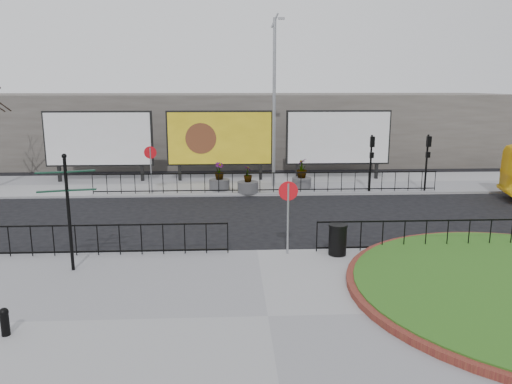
{
  "coord_description": "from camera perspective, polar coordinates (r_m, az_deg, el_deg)",
  "views": [
    {
      "loc": [
        -0.86,
        -16.27,
        5.66
      ],
      "look_at": [
        0.07,
        2.13,
        1.7
      ],
      "focal_mm": 35.0,
      "sensor_mm": 36.0,
      "label": 1
    }
  ],
  "objects": [
    {
      "name": "railing_far",
      "position": [
        26.12,
        1.24,
        1.11
      ],
      "size": [
        18.0,
        0.1,
        1.1
      ],
      "primitive_type": null,
      "color": "black",
      "rests_on": "pavement_far"
    },
    {
      "name": "ground",
      "position": [
        17.25,
        0.13,
        -7.03
      ],
      "size": [
        90.0,
        90.0,
        0.0
      ],
      "primitive_type": "plane",
      "color": "black",
      "rests_on": "ground"
    },
    {
      "name": "billboard_left",
      "position": [
        30.38,
        -17.54,
        5.78
      ],
      "size": [
        6.2,
        0.31,
        4.1
      ],
      "color": "black",
      "rests_on": "pavement_far"
    },
    {
      "name": "lamp_post",
      "position": [
        27.39,
        2.1,
        10.37
      ],
      "size": [
        0.74,
        0.18,
        9.23
      ],
      "color": "gray",
      "rests_on": "pavement_far"
    },
    {
      "name": "signal_pole_a",
      "position": [
        26.89,
        13.05,
        4.2
      ],
      "size": [
        0.22,
        0.26,
        3.0
      ],
      "color": "black",
      "rests_on": "pavement_far"
    },
    {
      "name": "billboard_right",
      "position": [
        30.09,
        9.38,
        6.13
      ],
      "size": [
        6.2,
        0.31,
        4.1
      ],
      "color": "black",
      "rests_on": "pavement_far"
    },
    {
      "name": "planter_c",
      "position": [
        27.54,
        5.25,
        1.69
      ],
      "size": [
        1.05,
        1.05,
        1.6
      ],
      "color": "#4C4C4F",
      "rests_on": "pavement_far"
    },
    {
      "name": "fingerpost_sign",
      "position": [
        15.84,
        -20.71,
        -0.97
      ],
      "size": [
        1.68,
        0.61,
        3.59
      ],
      "rotation": [
        0.0,
        0.0,
        0.16
      ],
      "color": "black",
      "rests_on": "pavement_near"
    },
    {
      "name": "signal_pole_b",
      "position": [
        27.86,
        19.01,
        4.12
      ],
      "size": [
        0.22,
        0.26,
        3.0
      ],
      "color": "black",
      "rests_on": "pavement_far"
    },
    {
      "name": "pavement_far",
      "position": [
        28.84,
        -1.13,
        0.93
      ],
      "size": [
        44.0,
        6.0,
        0.12
      ],
      "primitive_type": "cube",
      "color": "gray",
      "rests_on": "ground"
    },
    {
      "name": "railing_near_right",
      "position": [
        18.28,
        21.04,
        -4.55
      ],
      "size": [
        9.0,
        0.1,
        1.1
      ],
      "primitive_type": null,
      "color": "black",
      "rests_on": "pavement_near"
    },
    {
      "name": "railing_near_left",
      "position": [
        17.51,
        -19.92,
        -5.19
      ],
      "size": [
        10.0,
        0.1,
        1.1
      ],
      "primitive_type": null,
      "color": "black",
      "rests_on": "pavement_near"
    },
    {
      "name": "planter_b",
      "position": [
        26.19,
        -0.93,
        0.89
      ],
      "size": [
        1.09,
        1.09,
        1.41
      ],
      "color": "#4C4C4F",
      "rests_on": "pavement_far"
    },
    {
      "name": "bollard",
      "position": [
        12.89,
        -26.8,
        -12.96
      ],
      "size": [
        0.21,
        0.21,
        0.66
      ],
      "color": "black",
      "rests_on": "pavement_near"
    },
    {
      "name": "building_backdrop",
      "position": [
        38.41,
        -1.62,
        7.41
      ],
      "size": [
        40.0,
        10.0,
        5.0
      ],
      "primitive_type": "cube",
      "color": "#665F59",
      "rests_on": "ground"
    },
    {
      "name": "pavement_near",
      "position": [
        12.62,
        1.37,
        -14.24
      ],
      "size": [
        30.0,
        10.0,
        0.12
      ],
      "primitive_type": "cube",
      "color": "gray",
      "rests_on": "ground"
    },
    {
      "name": "billboard_mid",
      "position": [
        29.41,
        -4.15,
        6.12
      ],
      "size": [
        6.2,
        0.31,
        4.1
      ],
      "color": "black",
      "rests_on": "pavement_far"
    },
    {
      "name": "planter_a",
      "position": [
        26.91,
        -4.21,
        1.27
      ],
      "size": [
        1.1,
        1.1,
        1.5
      ],
      "color": "#4C4C4F",
      "rests_on": "pavement_far"
    },
    {
      "name": "speed_sign_near",
      "position": [
        16.42,
        3.69,
        -1.09
      ],
      "size": [
        0.64,
        0.07,
        2.47
      ],
      "color": "gray",
      "rests_on": "pavement_near"
    },
    {
      "name": "speed_sign_far",
      "position": [
        26.28,
        -11.96,
        3.67
      ],
      "size": [
        0.64,
        0.07,
        2.47
      ],
      "color": "gray",
      "rests_on": "pavement_far"
    },
    {
      "name": "litter_bin",
      "position": [
        16.83,
        9.31,
        -5.37
      ],
      "size": [
        0.63,
        0.63,
        1.05
      ],
      "color": "black",
      "rests_on": "pavement_near"
    }
  ]
}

